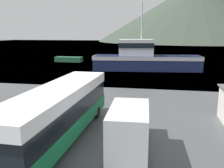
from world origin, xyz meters
TOP-DOWN VIEW (x-y plane):
  - water_surface at (0.00, 143.80)m, footprint 240.00×240.00m
  - hill_backdrop at (29.96, 191.63)m, footprint 140.52×140.52m
  - tour_bus at (-0.13, 8.95)m, footprint 2.82×12.26m
  - delivery_van at (4.18, 8.17)m, footprint 2.26×5.83m
  - fishing_boat at (3.08, 38.87)m, footprint 18.63×6.76m
  - storage_bin at (-4.56, 14.31)m, footprint 1.13×1.46m
  - small_boat at (-14.05, 47.98)m, footprint 6.00×2.19m

SIDE VIEW (x-z plane):
  - water_surface at x=0.00m, z-range 0.00..0.00m
  - small_boat at x=-14.05m, z-range 0.00..1.09m
  - storage_bin at x=-4.56m, z-range 0.01..1.33m
  - delivery_van at x=4.18m, z-range 0.06..2.69m
  - tour_bus at x=-0.13m, z-range 0.21..3.44m
  - fishing_boat at x=3.08m, z-range -3.73..7.63m
  - hill_backdrop at x=29.96m, z-range 0.00..41.82m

